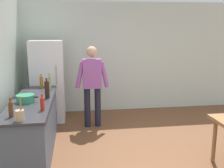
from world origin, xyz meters
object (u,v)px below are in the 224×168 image
at_px(cooking_pot, 25,99).
at_px(person, 92,81).
at_px(utensil_jar, 20,115).
at_px(bottle_sauce_red, 42,104).
at_px(bottle_vinegar_tall, 50,83).
at_px(bottle_wine_dark, 47,89).
at_px(bottle_oil_amber, 41,82).
at_px(refrigerator, 48,81).
at_px(bottle_beer_brown, 11,109).

bearing_deg(cooking_pot, person, 45.50).
relative_size(utensil_jar, bottle_sauce_red, 1.33).
bearing_deg(utensil_jar, bottle_vinegar_tall, 82.68).
distance_m(person, bottle_sauce_red, 1.81).
relative_size(bottle_wine_dark, bottle_oil_amber, 1.21).
xyz_separation_m(cooking_pot, bottle_vinegar_tall, (0.31, 0.81, 0.08)).
relative_size(utensil_jar, bottle_wine_dark, 0.94).
xyz_separation_m(utensil_jar, bottle_vinegar_tall, (0.22, 1.69, 0.06)).
height_order(refrigerator, bottle_beer_brown, refrigerator).
bearing_deg(bottle_beer_brown, utensil_jar, -50.24).
relative_size(refrigerator, cooking_pot, 4.50).
distance_m(cooking_pot, bottle_wine_dark, 0.40).
relative_size(person, bottle_vinegar_tall, 5.31).
bearing_deg(cooking_pot, bottle_beer_brown, -94.68).
height_order(cooking_pot, bottle_sauce_red, bottle_sauce_red).
distance_m(refrigerator, bottle_beer_brown, 2.42).
height_order(bottle_wine_dark, bottle_beer_brown, bottle_wine_dark).
bearing_deg(cooking_pot, bottle_sauce_red, -55.70).
bearing_deg(bottle_oil_amber, bottle_wine_dark, -76.82).
xyz_separation_m(person, bottle_wine_dark, (-0.82, -0.93, 0.07)).
height_order(refrigerator, bottle_sauce_red, refrigerator).
height_order(utensil_jar, bottle_vinegar_tall, same).
bearing_deg(refrigerator, bottle_beer_brown, -95.74).
bearing_deg(bottle_vinegar_tall, utensil_jar, -97.32).
bearing_deg(bottle_beer_brown, refrigerator, 84.26).
bearing_deg(utensil_jar, refrigerator, 87.92).
relative_size(refrigerator, bottle_sauce_red, 7.50).
xyz_separation_m(person, bottle_vinegar_tall, (-0.83, -0.34, 0.06)).
xyz_separation_m(cooking_pot, bottle_oil_amber, (0.13, 1.02, 0.06)).
bearing_deg(bottle_sauce_red, person, 63.23).
relative_size(refrigerator, person, 1.06).
distance_m(person, bottle_wine_dark, 1.24).
relative_size(refrigerator, utensil_jar, 5.62).
xyz_separation_m(cooking_pot, bottle_beer_brown, (-0.06, -0.70, 0.05)).
bearing_deg(refrigerator, bottle_sauce_red, -86.51).
bearing_deg(bottle_sauce_red, bottle_beer_brown, -148.02).
xyz_separation_m(bottle_beer_brown, bottle_sauce_red, (0.37, 0.23, -0.01)).
bearing_deg(bottle_beer_brown, person, 57.26).
xyz_separation_m(utensil_jar, bottle_oil_amber, (0.04, 1.90, 0.04)).
height_order(bottle_vinegar_tall, bottle_beer_brown, bottle_vinegar_tall).
relative_size(refrigerator, bottle_oil_amber, 6.43).
relative_size(bottle_vinegar_tall, bottle_oil_amber, 1.14).
xyz_separation_m(refrigerator, utensil_jar, (-0.09, -2.59, 0.08)).
relative_size(person, bottle_sauce_red, 7.08).
bearing_deg(refrigerator, utensil_jar, -92.08).
distance_m(refrigerator, bottle_vinegar_tall, 0.92).
relative_size(cooking_pot, bottle_wine_dark, 1.18).
bearing_deg(bottle_oil_amber, cooking_pot, -97.26).
distance_m(cooking_pot, bottle_beer_brown, 0.70).
relative_size(refrigerator, bottle_beer_brown, 6.92).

